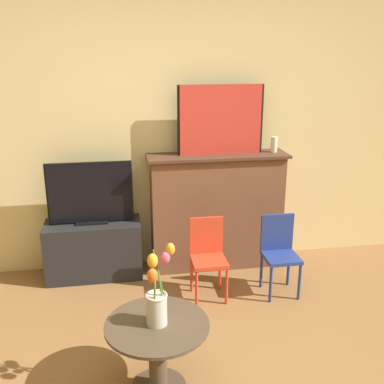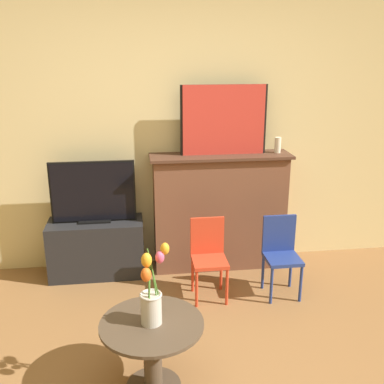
# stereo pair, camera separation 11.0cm
# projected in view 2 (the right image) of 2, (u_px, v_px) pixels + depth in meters

# --- Properties ---
(wall_back) EXTENTS (8.00, 0.06, 2.70)m
(wall_back) POSITION_uv_depth(u_px,v_px,m) (176.00, 123.00, 4.07)
(wall_back) COLOR beige
(wall_back) RESTS_ON ground
(fireplace_mantel) EXTENTS (1.27, 0.35, 1.09)m
(fireplace_mantel) POSITION_uv_depth(u_px,v_px,m) (219.00, 210.00, 4.18)
(fireplace_mantel) COLOR brown
(fireplace_mantel) RESTS_ON ground
(painting) EXTENTS (0.77, 0.03, 0.61)m
(painting) POSITION_uv_depth(u_px,v_px,m) (224.00, 120.00, 3.93)
(painting) COLOR black
(painting) RESTS_ON fireplace_mantel
(mantel_candle) EXTENTS (0.06, 0.06, 0.14)m
(mantel_candle) POSITION_uv_depth(u_px,v_px,m) (278.00, 145.00, 4.06)
(mantel_candle) COLOR silver
(mantel_candle) RESTS_ON fireplace_mantel
(tv_stand) EXTENTS (0.84, 0.36, 0.52)m
(tv_stand) POSITION_uv_depth(u_px,v_px,m) (97.00, 248.00, 4.08)
(tv_stand) COLOR #232326
(tv_stand) RESTS_ON ground
(tv_monitor) EXTENTS (0.74, 0.12, 0.55)m
(tv_monitor) POSITION_uv_depth(u_px,v_px,m) (93.00, 193.00, 3.93)
(tv_monitor) COLOR black
(tv_monitor) RESTS_ON tv_stand
(chair_red) EXTENTS (0.28, 0.28, 0.67)m
(chair_red) POSITION_uv_depth(u_px,v_px,m) (209.00, 253.00, 3.69)
(chair_red) COLOR red
(chair_red) RESTS_ON ground
(chair_blue) EXTENTS (0.28, 0.28, 0.67)m
(chair_blue) POSITION_uv_depth(u_px,v_px,m) (281.00, 251.00, 3.74)
(chair_blue) COLOR navy
(chair_blue) RESTS_ON ground
(side_table) EXTENTS (0.61, 0.61, 0.46)m
(side_table) POSITION_uv_depth(u_px,v_px,m) (152.00, 346.00, 2.66)
(side_table) COLOR #4C3D2D
(side_table) RESTS_ON ground
(vase_tulips) EXTENTS (0.18, 0.18, 0.50)m
(vase_tulips) POSITION_uv_depth(u_px,v_px,m) (151.00, 297.00, 2.55)
(vase_tulips) COLOR beige
(vase_tulips) RESTS_ON side_table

